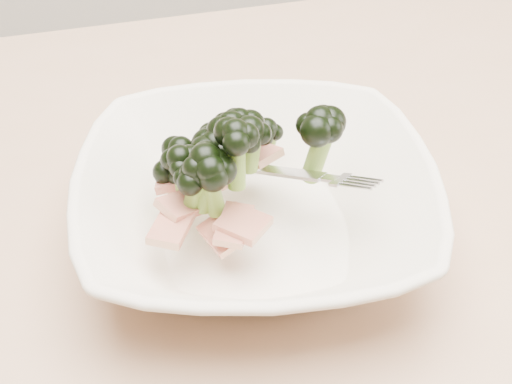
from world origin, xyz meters
TOP-DOWN VIEW (x-y plane):
  - dining_table at (0.00, 0.00)m, footprint 1.20×0.80m
  - broccoli_dish at (-0.05, -0.05)m, footprint 0.35×0.35m

SIDE VIEW (x-z plane):
  - dining_table at x=0.00m, z-range 0.28..1.03m
  - broccoli_dish at x=-0.05m, z-range 0.73..0.86m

